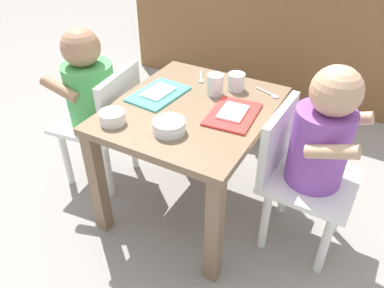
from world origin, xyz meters
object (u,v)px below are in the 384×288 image
object	(u,v)px
water_cup_left	(215,86)
dining_table	(192,126)
water_cup_right	(236,83)
veggie_bowl_far	(112,117)
seated_child_right	(317,143)
spoon_by_right_tray	(270,94)
spoon_by_left_tray	(201,78)
cereal_bowl_right_side	(169,126)
seated_child_left	(92,92)
food_tray_right	(233,114)
food_tray_left	(158,93)
dog	(236,95)

from	to	relation	value
water_cup_left	dining_table	bearing A→B (deg)	-103.03
dining_table	water_cup_right	world-z (taller)	water_cup_right
dining_table	veggie_bowl_far	world-z (taller)	veggie_bowl_far
seated_child_right	spoon_by_right_tray	xyz separation A→B (m)	(-0.22, 0.18, 0.03)
veggie_bowl_far	spoon_by_left_tray	bearing A→B (deg)	76.93
water_cup_right	veggie_bowl_far	world-z (taller)	water_cup_right
cereal_bowl_right_side	water_cup_right	bearing A→B (deg)	79.71
seated_child_left	food_tray_right	size ratio (longest dim) A/B	3.06
dining_table	food_tray_right	bearing A→B (deg)	5.40
food_tray_left	spoon_by_right_tray	distance (m)	0.39
seated_child_right	dog	xyz separation A→B (m)	(-0.49, 0.56, -0.23)
spoon_by_right_tray	water_cup_left	bearing A→B (deg)	-152.48
food_tray_right	veggie_bowl_far	world-z (taller)	veggie_bowl_far
water_cup_left	cereal_bowl_right_side	distance (m)	0.28
dining_table	veggie_bowl_far	size ratio (longest dim) A/B	7.30
water_cup_left	water_cup_right	size ratio (longest dim) A/B	1.19
seated_child_right	cereal_bowl_right_side	distance (m)	0.45
dog	spoon_by_left_tray	world-z (taller)	spoon_by_left_tray
food_tray_left	food_tray_right	distance (m)	0.29
seated_child_right	spoon_by_right_tray	world-z (taller)	seated_child_right
seated_child_right	spoon_by_right_tray	distance (m)	0.28
seated_child_right	dog	bearing A→B (deg)	131.35
cereal_bowl_right_side	spoon_by_right_tray	xyz separation A→B (m)	(0.18, 0.37, -0.02)
water_cup_left	cereal_bowl_right_side	size ratio (longest dim) A/B	0.74
dining_table	seated_child_left	world-z (taller)	seated_child_left
dining_table	dog	world-z (taller)	dining_table
food_tray_right	water_cup_right	bearing A→B (deg)	110.76
food_tray_right	spoon_by_left_tray	bearing A→B (deg)	138.78
seated_child_left	cereal_bowl_right_side	world-z (taller)	seated_child_left
food_tray_left	food_tray_right	xyz separation A→B (m)	(0.29, -0.00, 0.00)
dog	spoon_by_left_tray	bearing A→B (deg)	-89.40
food_tray_left	spoon_by_left_tray	bearing A→B (deg)	69.34
water_cup_right	cereal_bowl_right_side	xyz separation A→B (m)	(-0.06, -0.35, -0.01)
food_tray_left	water_cup_left	bearing A→B (deg)	31.24
food_tray_left	food_tray_right	size ratio (longest dim) A/B	1.04
cereal_bowl_right_side	food_tray_right	bearing A→B (deg)	54.51
food_tray_left	spoon_by_left_tray	world-z (taller)	food_tray_left
seated_child_left	food_tray_left	xyz separation A→B (m)	(0.27, 0.04, 0.04)
food_tray_right	dog	bearing A→B (deg)	111.00
seated_child_left	water_cup_left	xyz separation A→B (m)	(0.44, 0.15, 0.07)
food_tray_right	veggie_bowl_far	size ratio (longest dim) A/B	2.61
food_tray_right	water_cup_left	xyz separation A→B (m)	(-0.12, 0.10, 0.03)
seated_child_right	cereal_bowl_right_side	xyz separation A→B (m)	(-0.40, -0.19, 0.05)
cereal_bowl_right_side	spoon_by_right_tray	world-z (taller)	cereal_bowl_right_side
food_tray_left	spoon_by_right_tray	bearing A→B (deg)	29.40
food_tray_left	dining_table	bearing A→B (deg)	-5.40
veggie_bowl_far	spoon_by_right_tray	world-z (taller)	veggie_bowl_far
water_cup_right	water_cup_left	bearing A→B (deg)	-126.78
seated_child_left	spoon_by_right_tray	bearing A→B (deg)	21.00
seated_child_right	water_cup_right	world-z (taller)	seated_child_right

